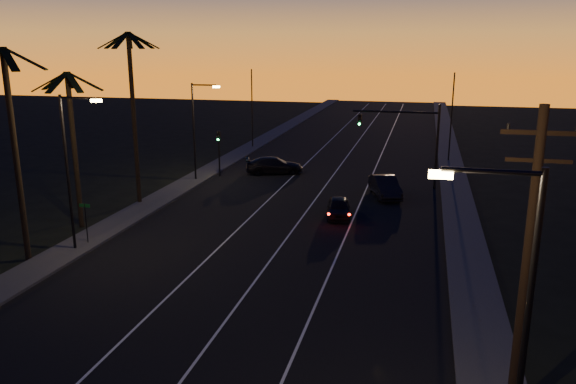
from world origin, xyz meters
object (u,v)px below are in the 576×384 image
(utility_pole, at_px, (527,261))
(signal_mast, at_px, (408,131))
(lead_car, at_px, (339,207))
(cross_car, at_px, (274,165))
(right_car, at_px, (385,187))

(utility_pole, xyz_separation_m, signal_mast, (-4.46, 29.99, -0.53))
(lead_car, bearing_deg, cross_car, 123.02)
(signal_mast, distance_m, lead_car, 11.42)
(cross_car, bearing_deg, utility_pole, -62.87)
(signal_mast, bearing_deg, lead_car, -113.27)
(lead_car, bearing_deg, signal_mast, 66.73)
(utility_pole, bearing_deg, cross_car, 117.13)
(lead_car, xyz_separation_m, right_car, (2.74, 6.20, 0.14))
(signal_mast, bearing_deg, cross_car, 168.84)
(utility_pole, relative_size, right_car, 1.93)
(utility_pole, xyz_separation_m, cross_car, (-16.59, 32.39, -4.53))
(right_car, bearing_deg, lead_car, -113.85)
(signal_mast, xyz_separation_m, cross_car, (-12.13, 2.39, -4.00))
(utility_pole, bearing_deg, right_car, 102.67)
(right_car, xyz_separation_m, cross_car, (-10.66, 5.99, -0.03))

